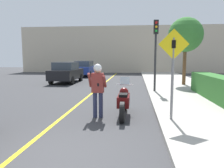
# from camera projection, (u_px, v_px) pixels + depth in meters

# --- Properties ---
(ground_plane) EXTENTS (80.00, 80.00, 0.00)m
(ground_plane) POSITION_uv_depth(u_px,v_px,m) (40.00, 160.00, 4.36)
(ground_plane) COLOR #38383A
(sidewalk_curb) EXTENTS (4.40, 44.00, 0.15)m
(sidewalk_curb) POSITION_uv_depth(u_px,v_px,m) (217.00, 113.00, 7.78)
(sidewalk_curb) COLOR #ADA89E
(sidewalk_curb) RESTS_ON ground
(road_center_line) EXTENTS (0.12, 36.00, 0.01)m
(road_center_line) POSITION_uv_depth(u_px,v_px,m) (83.00, 101.00, 10.35)
(road_center_line) COLOR yellow
(road_center_line) RESTS_ON ground
(building_backdrop) EXTENTS (28.00, 1.20, 6.23)m
(building_backdrop) POSITION_uv_depth(u_px,v_px,m) (122.00, 50.00, 29.65)
(building_backdrop) COLOR beige
(building_backdrop) RESTS_ON ground
(motorcycle) EXTENTS (0.62, 2.31, 1.32)m
(motorcycle) POSITION_uv_depth(u_px,v_px,m) (124.00, 101.00, 7.61)
(motorcycle) COLOR black
(motorcycle) RESTS_ON ground
(person_biker) EXTENTS (0.59, 0.49, 1.83)m
(person_biker) POSITION_uv_depth(u_px,v_px,m) (98.00, 85.00, 7.35)
(person_biker) COLOR #282D4C
(person_biker) RESTS_ON ground
(crossing_sign) EXTENTS (0.91, 0.08, 2.74)m
(crossing_sign) POSITION_uv_depth(u_px,v_px,m) (173.00, 66.00, 6.56)
(crossing_sign) COLOR slate
(crossing_sign) RESTS_ON sidewalk_curb
(traffic_light) EXTENTS (0.26, 0.30, 3.95)m
(traffic_light) POSITION_uv_depth(u_px,v_px,m) (156.00, 42.00, 12.14)
(traffic_light) COLOR #2D2D30
(traffic_light) RESTS_ON sidewalk_curb
(hedge_row) EXTENTS (0.90, 5.84, 1.07)m
(hedge_row) POSITION_uv_depth(u_px,v_px,m) (217.00, 88.00, 9.94)
(hedge_row) COLOR #33702D
(hedge_row) RESTS_ON sidewalk_curb
(street_tree) EXTENTS (2.37, 2.37, 4.65)m
(street_tree) POSITION_uv_depth(u_px,v_px,m) (186.00, 35.00, 15.05)
(street_tree) COLOR brown
(street_tree) RESTS_ON sidewalk_curb
(parked_car_black) EXTENTS (1.88, 4.20, 1.68)m
(parked_car_black) POSITION_uv_depth(u_px,v_px,m) (66.00, 72.00, 17.79)
(parked_car_black) COLOR black
(parked_car_black) RESTS_ON ground
(parked_car_blue) EXTENTS (1.88, 4.20, 1.68)m
(parked_car_blue) POSITION_uv_depth(u_px,v_px,m) (85.00, 68.00, 23.86)
(parked_car_blue) COLOR black
(parked_car_blue) RESTS_ON ground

